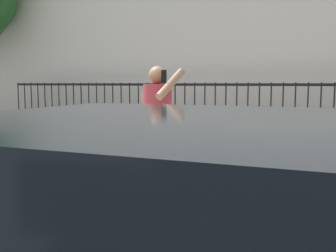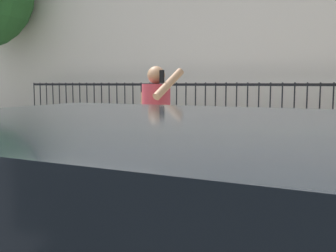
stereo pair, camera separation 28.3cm
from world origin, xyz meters
The scene contains 4 objects.
ground_plane centered at (0.00, 0.00, 0.00)m, with size 60.00×60.00×0.00m, color #333338.
sidewalk centered at (0.00, 2.20, 0.07)m, with size 28.00×4.40×0.15m, color #B2ADA3.
iron_fence centered at (0.00, 5.90, 1.02)m, with size 12.03×0.04×1.60m.
pedestrian_on_phone centered at (0.85, 1.35, 1.09)m, with size 0.70×0.50×1.63m.
Camera 1 is at (2.95, -2.85, 1.57)m, focal length 41.91 mm.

